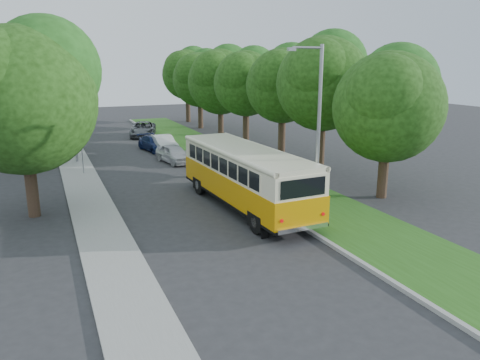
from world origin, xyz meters
name	(u,v)px	position (x,y,z in m)	size (l,w,h in m)	color
ground	(208,221)	(0.00, 0.00, 0.00)	(120.00, 120.00, 0.00)	#2B2B2D
curb	(237,186)	(3.60, 5.00, 0.07)	(0.20, 70.00, 0.15)	gray
grass_verge	(272,183)	(5.95, 5.00, 0.07)	(4.50, 70.00, 0.13)	#275416
sidewalk	(90,203)	(-4.80, 5.00, 0.06)	(2.20, 70.00, 0.12)	gray
treeline	(170,79)	(3.15, 17.99, 5.93)	(24.27, 41.91, 9.46)	#332319
lamppost_near	(317,131)	(4.21, -2.50, 4.37)	(1.71, 0.16, 8.00)	gray
lamppost_far	(71,107)	(-4.70, 16.00, 4.12)	(1.71, 0.16, 7.50)	gray
warning_sign	(82,149)	(-4.50, 11.98, 1.71)	(0.56, 0.10, 2.50)	gray
vintage_bus	(245,178)	(2.43, 1.13, 1.58)	(2.74, 10.65, 3.16)	orange
car_silver	(174,154)	(2.04, 13.33, 0.67)	(1.58, 3.92, 1.33)	#BBBBC0
car_white	(163,144)	(2.30, 17.54, 0.70)	(1.48, 4.25, 1.40)	silver
car_blue	(155,143)	(1.83, 18.54, 0.62)	(1.75, 4.29, 1.25)	#11204E
car_grey	(143,129)	(2.52, 26.65, 0.72)	(2.39, 5.18, 1.44)	slate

